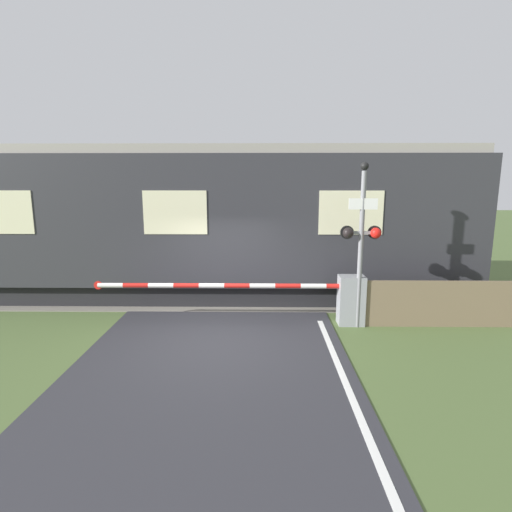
% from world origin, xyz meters
% --- Properties ---
extents(ground_plane, '(80.00, 80.00, 0.00)m').
position_xyz_m(ground_plane, '(0.00, 0.00, 0.00)').
color(ground_plane, '#4C6033').
extents(track_bed, '(36.00, 3.20, 0.13)m').
position_xyz_m(track_bed, '(0.00, 3.26, 0.02)').
color(track_bed, slate).
rests_on(track_bed, ground_plane).
extents(train, '(16.06, 2.89, 4.27)m').
position_xyz_m(train, '(-1.27, 3.26, 2.18)').
color(train, black).
rests_on(train, ground_plane).
extents(crossing_barrier, '(6.38, 0.44, 1.17)m').
position_xyz_m(crossing_barrier, '(2.45, 0.86, 0.65)').
color(crossing_barrier, gray).
rests_on(crossing_barrier, ground_plane).
extents(signal_post, '(0.92, 0.26, 3.76)m').
position_xyz_m(signal_post, '(3.14, 0.68, 2.13)').
color(signal_post, gray).
rests_on(signal_post, ground_plane).
extents(roadside_fence, '(3.81, 0.06, 1.10)m').
position_xyz_m(roadside_fence, '(5.07, 0.72, 0.55)').
color(roadside_fence, '#726047').
rests_on(roadside_fence, ground_plane).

